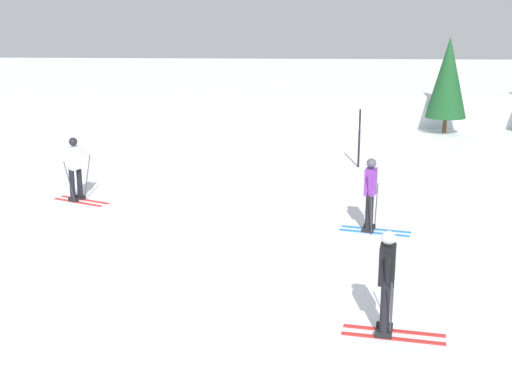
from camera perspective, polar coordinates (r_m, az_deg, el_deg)
name	(u,v)px	position (r m, az deg, el deg)	size (l,w,h in m)	color
ground_plane	(208,282)	(13.21, -3.96, -7.35)	(120.00, 120.00, 0.00)	white
far_snow_ridge	(262,100)	(33.99, 0.51, 7.51)	(80.00, 7.83, 1.34)	white
skier_black	(387,280)	(11.02, 10.67, -7.08)	(1.64, 0.99, 1.71)	red
skier_white	(75,167)	(18.98, -14.58, 1.97)	(1.60, 1.02, 1.71)	red
skier_purple	(371,193)	(16.05, 9.35, -0.05)	(1.64, 0.98, 1.71)	#237AC6
trail_marker_pole	(359,138)	(22.62, 8.44, 4.37)	(0.07, 0.07, 1.89)	black
conifer_far_right	(448,78)	(29.40, 15.42, 9.01)	(1.64, 1.64, 3.90)	#513823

